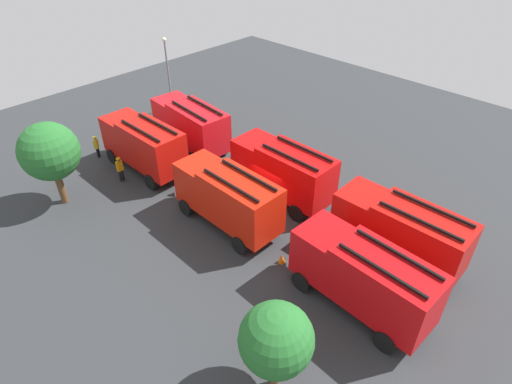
# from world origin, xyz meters

# --- Properties ---
(ground_plane) EXTENTS (54.62, 54.62, 0.00)m
(ground_plane) POSITION_xyz_m (0.00, 0.00, 0.00)
(ground_plane) COLOR #2D3033
(fire_truck_0) EXTENTS (7.24, 2.85, 3.88)m
(fire_truck_0) POSITION_xyz_m (-8.56, -2.08, 2.15)
(fire_truck_0) COLOR #BD100B
(fire_truck_0) RESTS_ON ground
(fire_truck_1) EXTENTS (7.20, 2.75, 3.88)m
(fire_truck_1) POSITION_xyz_m (-0.23, -2.21, 2.15)
(fire_truck_1) COLOR red
(fire_truck_1) RESTS_ON ground
(fire_truck_2) EXTENTS (7.37, 3.22, 3.88)m
(fire_truck_2) POSITION_xyz_m (9.03, -2.14, 2.15)
(fire_truck_2) COLOR red
(fire_truck_2) RESTS_ON ground
(fire_truck_3) EXTENTS (7.28, 2.96, 3.88)m
(fire_truck_3) POSITION_xyz_m (-8.94, 2.00, 2.15)
(fire_truck_3) COLOR red
(fire_truck_3) RESTS_ON ground
(fire_truck_4) EXTENTS (7.22, 2.81, 3.88)m
(fire_truck_4) POSITION_xyz_m (0.17, 2.20, 2.15)
(fire_truck_4) COLOR red
(fire_truck_4) RESTS_ON ground
(fire_truck_5) EXTENTS (7.23, 2.81, 3.88)m
(fire_truck_5) POSITION_xyz_m (9.01, 2.09, 2.15)
(fire_truck_5) COLOR red
(fire_truck_5) RESTS_ON ground
(firefighter_0) EXTENTS (0.38, 0.48, 1.74)m
(firefighter_0) POSITION_xyz_m (4.51, 1.69, 0.98)
(firefighter_0) COLOR black
(firefighter_0) RESTS_ON ground
(firefighter_1) EXTENTS (0.30, 0.43, 1.83)m
(firefighter_1) POSITION_xyz_m (9.06, 4.16, 1.04)
(firefighter_1) COLOR black
(firefighter_1) RESTS_ON ground
(firefighter_2) EXTENTS (0.48, 0.45, 1.64)m
(firefighter_2) POSITION_xyz_m (15.24, 0.04, 0.91)
(firefighter_2) COLOR black
(firefighter_2) RESTS_ON ground
(firefighter_3) EXTENTS (0.46, 0.47, 1.69)m
(firefighter_3) POSITION_xyz_m (13.22, 3.66, 0.95)
(firefighter_3) COLOR black
(firefighter_3) RESTS_ON ground
(firefighter_4) EXTENTS (0.43, 0.28, 1.69)m
(firefighter_4) POSITION_xyz_m (-1.48, -4.93, 0.94)
(firefighter_4) COLOR black
(firefighter_4) RESTS_ON ground
(tree_0) EXTENTS (2.93, 2.93, 4.54)m
(tree_0) POSITION_xyz_m (-8.74, 7.92, 3.06)
(tree_0) COLOR brown
(tree_0) RESTS_ON ground
(tree_1) EXTENTS (3.62, 3.62, 5.61)m
(tree_1) POSITION_xyz_m (9.61, 8.11, 3.78)
(tree_1) COLOR brown
(tree_1) RESTS_ON ground
(traffic_cone_0) EXTENTS (0.46, 0.46, 0.66)m
(traffic_cone_0) POSITION_xyz_m (-0.29, 0.22, 0.33)
(traffic_cone_0) COLOR #F2600C
(traffic_cone_0) RESTS_ON ground
(traffic_cone_1) EXTENTS (0.39, 0.39, 0.56)m
(traffic_cone_1) POSITION_xyz_m (-4.27, 2.37, 0.28)
(traffic_cone_1) COLOR #F2600C
(traffic_cone_1) RESTS_ON ground
(lamppost) EXTENTS (0.36, 0.36, 6.66)m
(lamppost) POSITION_xyz_m (15.64, -5.15, 3.89)
(lamppost) COLOR slate
(lamppost) RESTS_ON ground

